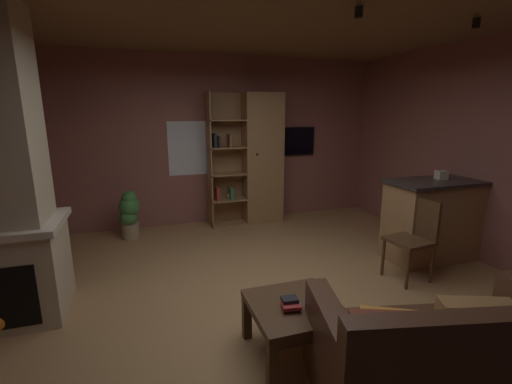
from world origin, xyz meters
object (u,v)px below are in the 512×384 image
leather_couch (443,361)px  table_book_0 (293,304)px  potted_floor_plant (129,213)px  bookshelf_cabinet (257,160)px  table_book_2 (290,300)px  table_book_1 (291,306)px  coffee_table (294,314)px  wall_mounted_tv (291,141)px  kitchen_bar_counter (438,219)px  dining_chair (415,234)px  tissue_box (441,175)px

leather_couch → table_book_0: size_ratio=14.96×
table_book_0 → potted_floor_plant: 3.35m
bookshelf_cabinet → table_book_2: bearing=-104.4°
table_book_0 → table_book_1: size_ratio=0.86×
leather_couch → coffee_table: size_ratio=2.62×
coffee_table → leather_couch: bearing=-45.7°
table_book_1 → wall_mounted_tv: wall_mounted_tv is taller
bookshelf_cabinet → table_book_1: bearing=-104.3°
table_book_0 → table_book_2: (-0.03, -0.01, 0.05)m
leather_couch → kitchen_bar_counter: bearing=46.0°
table_book_0 → potted_floor_plant: potted_floor_plant is taller
table_book_1 → wall_mounted_tv: (1.57, 3.61, 0.88)m
table_book_2 → wall_mounted_tv: bearing=66.3°
dining_chair → potted_floor_plant: 3.88m
bookshelf_cabinet → table_book_2: bookshelf_cabinet is taller
table_book_1 → table_book_2: (0.00, 0.04, 0.03)m
tissue_box → potted_floor_plant: size_ratio=0.16×
leather_couch → table_book_0: 1.04m
kitchen_bar_counter → potted_floor_plant: 4.27m
bookshelf_cabinet → kitchen_bar_counter: bookshelf_cabinet is taller
table_book_1 → tissue_box: bearing=25.7°
coffee_table → table_book_0: 0.10m
coffee_table → potted_floor_plant: 3.35m
tissue_box → dining_chair: 1.01m
coffee_table → table_book_0: bearing=-144.7°
bookshelf_cabinet → kitchen_bar_counter: 2.84m
coffee_table → wall_mounted_tv: bearing=66.9°
kitchen_bar_counter → wall_mounted_tv: (-1.01, 2.40, 0.83)m
kitchen_bar_counter → potted_floor_plant: kitchen_bar_counter is taller
table_book_0 → kitchen_bar_counter: bearing=24.4°
coffee_table → dining_chair: 1.97m
table_book_1 → potted_floor_plant: bearing=111.0°
bookshelf_cabinet → wall_mounted_tv: bookshelf_cabinet is taller
tissue_box → coffee_table: bearing=-155.1°
leather_couch → dining_chair: bearing=53.6°
tissue_box → potted_floor_plant: bearing=153.3°
bookshelf_cabinet → table_book_0: (-0.83, -3.35, -0.64)m
kitchen_bar_counter → tissue_box: tissue_box is taller
kitchen_bar_counter → tissue_box: bearing=67.8°
dining_chair → wall_mounted_tv: (-0.30, 2.79, 0.82)m
bookshelf_cabinet → leather_couch: 4.14m
leather_couch → wall_mounted_tv: (0.79, 4.27, 1.05)m
coffee_table → dining_chair: bearing=22.6°
bookshelf_cabinet → table_book_0: size_ratio=18.05×
table_book_2 → potted_floor_plant: (-1.22, 3.12, -0.10)m
coffee_table → table_book_2: 0.16m
wall_mounted_tv → dining_chair: bearing=-83.8°
bookshelf_cabinet → dining_chair: 2.82m
kitchen_bar_counter → bookshelf_cabinet: bearing=128.0°
kitchen_bar_counter → leather_couch: (-1.80, -1.87, -0.22)m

